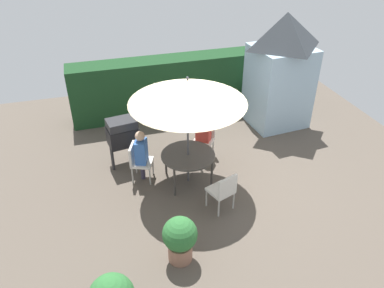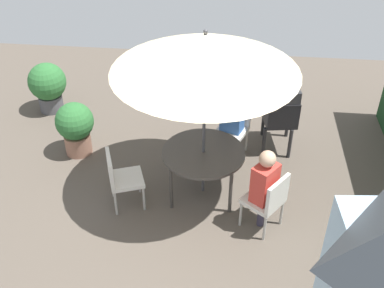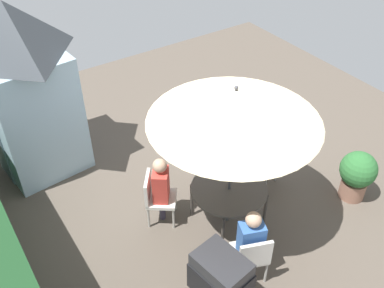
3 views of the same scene
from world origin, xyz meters
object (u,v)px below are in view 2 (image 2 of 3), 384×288
(chair_near_shed, at_px, (268,199))
(chair_far_side, at_px, (234,125))
(chair_toward_hedge, at_px, (120,176))
(person_in_red, at_px, (265,181))
(potted_plant_by_shed, at_px, (75,126))
(potted_plant_by_grill, at_px, (48,85))
(patio_table, at_px, (203,155))
(person_in_blue, at_px, (232,114))
(bbq_grill, at_px, (280,103))
(patio_umbrella, at_px, (205,53))

(chair_near_shed, distance_m, chair_far_side, 1.82)
(chair_toward_hedge, bearing_deg, person_in_red, 83.97)
(chair_toward_hedge, distance_m, potted_plant_by_shed, 1.55)
(potted_plant_by_grill, relative_size, person_in_red, 0.76)
(patio_table, distance_m, chair_near_shed, 1.16)
(potted_plant_by_grill, bearing_deg, chair_far_side, 74.53)
(chair_far_side, height_order, person_in_blue, person_in_blue)
(chair_toward_hedge, relative_size, potted_plant_by_shed, 0.97)
(bbq_grill, bearing_deg, patio_table, -41.22)
(patio_table, height_order, potted_plant_by_grill, potted_plant_by_grill)
(patio_umbrella, relative_size, potted_plant_by_grill, 2.69)
(potted_plant_by_shed, bearing_deg, bbq_grill, 99.20)
(patio_umbrella, height_order, person_in_blue, patio_umbrella)
(person_in_red, bearing_deg, bbq_grill, 171.96)
(chair_near_shed, xyz_separation_m, person_in_red, (-0.05, -0.07, 0.26))
(patio_umbrella, height_order, person_in_red, patio_umbrella)
(bbq_grill, height_order, potted_plant_by_shed, bbq_grill)
(chair_toward_hedge, bearing_deg, chair_near_shed, 82.78)
(potted_plant_by_shed, height_order, person_in_red, person_in_red)
(patio_table, xyz_separation_m, chair_toward_hedge, (0.42, -1.14, -0.15))
(chair_toward_hedge, height_order, person_in_blue, person_in_blue)
(patio_table, relative_size, chair_near_shed, 1.33)
(bbq_grill, distance_m, chair_toward_hedge, 2.85)
(potted_plant_by_grill, bearing_deg, bbq_grill, 80.06)
(bbq_grill, distance_m, chair_near_shed, 2.01)
(patio_umbrella, xyz_separation_m, potted_plant_by_grill, (-2.02, -3.08, -1.72))
(potted_plant_by_shed, relative_size, person_in_red, 0.73)
(patio_table, distance_m, potted_plant_by_shed, 2.29)
(potted_plant_by_shed, relative_size, person_in_blue, 0.73)
(chair_far_side, relative_size, person_in_blue, 0.71)
(patio_umbrella, bearing_deg, chair_toward_hedge, -69.67)
(bbq_grill, height_order, potted_plant_by_grill, bbq_grill)
(patio_umbrella, bearing_deg, potted_plant_by_shed, -109.30)
(chair_near_shed, height_order, person_in_blue, person_in_blue)
(chair_near_shed, distance_m, person_in_blue, 1.77)
(bbq_grill, height_order, chair_toward_hedge, bbq_grill)
(chair_near_shed, bearing_deg, patio_table, -126.45)
(patio_umbrella, bearing_deg, chair_near_shed, 53.55)
(patio_table, xyz_separation_m, potted_plant_by_shed, (-0.75, -2.15, -0.15))
(potted_plant_by_grill, xyz_separation_m, person_in_red, (2.65, 3.93, 0.25))
(potted_plant_by_grill, bearing_deg, potted_plant_by_shed, 36.02)
(potted_plant_by_shed, xyz_separation_m, person_in_blue, (-0.22, 2.53, 0.27))
(chair_near_shed, xyz_separation_m, person_in_blue, (-1.66, -0.55, 0.26))
(potted_plant_by_shed, xyz_separation_m, person_in_red, (1.39, 3.01, 0.27))
(bbq_grill, bearing_deg, chair_far_side, -72.48)
(chair_near_shed, relative_size, person_in_red, 0.71)
(potted_plant_by_grill, bearing_deg, person_in_red, 55.98)
(person_in_red, bearing_deg, person_in_blue, -163.42)
(patio_table, distance_m, chair_far_side, 1.14)
(potted_plant_by_shed, bearing_deg, patio_umbrella, 70.70)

